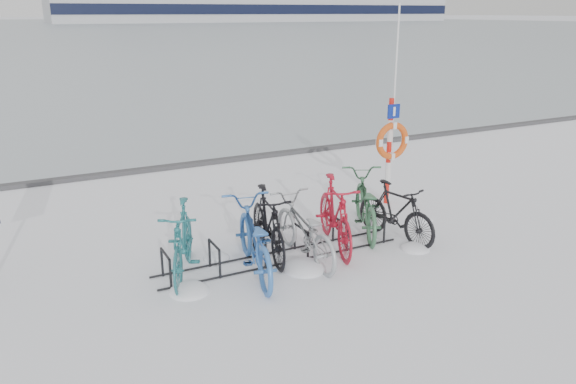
{
  "coord_description": "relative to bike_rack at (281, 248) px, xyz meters",
  "views": [
    {
      "loc": [
        -3.52,
        -7.18,
        3.66
      ],
      "look_at": [
        0.43,
        0.6,
        0.85
      ],
      "focal_mm": 35.0,
      "sensor_mm": 36.0,
      "label": 1
    }
  ],
  "objects": [
    {
      "name": "ground",
      "position": [
        0.0,
        0.0,
        -0.18
      ],
      "size": [
        900.0,
        900.0,
        0.0
      ],
      "primitive_type": "plane",
      "color": "white",
      "rests_on": "ground"
    },
    {
      "name": "ice_sheet",
      "position": [
        0.0,
        155.0,
        -0.17
      ],
      "size": [
        400.0,
        298.0,
        0.02
      ],
      "primitive_type": "cube",
      "color": "#A9B6BF",
      "rests_on": "ground"
    },
    {
      "name": "quay_edge",
      "position": [
        0.0,
        5.9,
        -0.13
      ],
      "size": [
        400.0,
        0.25,
        0.1
      ],
      "primitive_type": "cube",
      "color": "#3F3F42",
      "rests_on": "ground"
    },
    {
      "name": "bike_rack",
      "position": [
        0.0,
        0.0,
        0.0
      ],
      "size": [
        4.0,
        0.48,
        0.46
      ],
      "color": "black",
      "rests_on": "ground"
    },
    {
      "name": "lifebuoy_station",
      "position": [
        3.07,
        1.37,
        1.1
      ],
      "size": [
        0.73,
        0.22,
        3.81
      ],
      "color": "red",
      "rests_on": "ground"
    },
    {
      "name": "bike_0",
      "position": [
        -1.5,
        0.17,
        0.37
      ],
      "size": [
        1.21,
        1.88,
        1.1
      ],
      "primitive_type": "imported",
      "rotation": [
        0.0,
        0.0,
        -0.42
      ],
      "color": "#21696E",
      "rests_on": "ground"
    },
    {
      "name": "bike_1",
      "position": [
        -0.55,
        -0.23,
        0.36
      ],
      "size": [
        1.12,
        2.18,
        1.09
      ],
      "primitive_type": "imported",
      "rotation": [
        0.0,
        0.0,
        2.94
      ],
      "color": "#356CBB",
      "rests_on": "ground"
    },
    {
      "name": "bike_2",
      "position": [
        -0.1,
        0.24,
        0.37
      ],
      "size": [
        0.81,
        1.88,
        1.1
      ],
      "primitive_type": "imported",
      "rotation": [
        0.0,
        0.0,
        -0.17
      ],
      "color": "black",
      "rests_on": "ground"
    },
    {
      "name": "bike_3",
      "position": [
        0.33,
        -0.14,
        0.32
      ],
      "size": [
        0.7,
        1.92,
        1.0
      ],
      "primitive_type": "imported",
      "rotation": [
        0.0,
        0.0,
        3.12
      ],
      "color": "#999DA1",
      "rests_on": "ground"
    },
    {
      "name": "bike_4",
      "position": [
        1.0,
        0.04,
        0.4
      ],
      "size": [
        1.08,
        2.02,
        1.17
      ],
      "primitive_type": "imported",
      "rotation": [
        0.0,
        0.0,
        -0.29
      ],
      "color": "#B11428",
      "rests_on": "ground"
    },
    {
      "name": "bike_5",
      "position": [
        1.83,
        0.41,
        0.35
      ],
      "size": [
        1.51,
        2.12,
        1.06
      ],
      "primitive_type": "imported",
      "rotation": [
        0.0,
        0.0,
        2.69
      ],
      "color": "#3A6E49",
      "rests_on": "ground"
    },
    {
      "name": "bike_6",
      "position": [
        2.09,
        -0.12,
        0.32
      ],
      "size": [
        0.79,
        1.72,
        1.0
      ],
      "primitive_type": "imported",
      "rotation": [
        0.0,
        0.0,
        0.2
      ],
      "color": "black",
      "rests_on": "ground"
    },
    {
      "name": "snow_drifts",
      "position": [
        0.14,
        -0.33,
        -0.18
      ],
      "size": [
        5.18,
        1.55,
        0.23
      ],
      "color": "white",
      "rests_on": "ground"
    }
  ]
}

